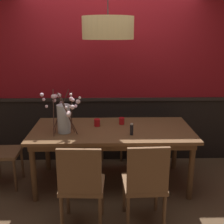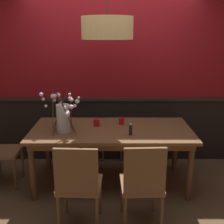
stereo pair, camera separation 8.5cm
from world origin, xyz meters
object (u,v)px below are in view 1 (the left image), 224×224
(chair_far_side_left, at_px, (92,127))
(chair_far_side_right, at_px, (132,127))
(dining_table, at_px, (112,134))
(pendant_lamp, at_px, (108,28))
(chair_near_side_right, at_px, (145,182))
(candle_holder_nearer_center, at_px, (97,123))
(vase_with_blossoms, at_px, (64,117))
(candle_holder_nearer_edge, at_px, (122,121))
(condiment_bottle, at_px, (132,129))
(chair_near_side_left, at_px, (81,183))

(chair_far_side_left, distance_m, chair_far_side_right, 0.67)
(dining_table, distance_m, pendant_lamp, 1.33)
(chair_near_side_right, distance_m, candle_holder_nearer_center, 1.18)
(chair_far_side_right, xyz_separation_m, vase_with_blossoms, (-0.95, -1.02, 0.48))
(chair_near_side_right, bearing_deg, chair_far_side_right, 88.82)
(vase_with_blossoms, bearing_deg, chair_far_side_right, 47.11)
(candle_holder_nearer_center, bearing_deg, candle_holder_nearer_edge, 12.41)
(chair_far_side_left, xyz_separation_m, chair_far_side_right, (0.67, 0.01, -0.01))
(chair_far_side_right, bearing_deg, chair_far_side_left, -179.36)
(candle_holder_nearer_edge, bearing_deg, chair_near_side_right, -80.57)
(chair_near_side_right, relative_size, chair_far_side_right, 1.08)
(vase_with_blossoms, height_order, candle_holder_nearer_center, vase_with_blossoms)
(vase_with_blossoms, xyz_separation_m, candle_holder_nearer_center, (0.40, 0.23, -0.14))
(dining_table, relative_size, chair_near_side_right, 2.18)
(candle_holder_nearer_center, xyz_separation_m, condiment_bottle, (0.43, -0.34, 0.02))
(candle_holder_nearer_center, bearing_deg, vase_with_blossoms, -149.62)
(chair_far_side_left, xyz_separation_m, chair_near_side_left, (-0.02, -1.82, 0.03))
(candle_holder_nearer_edge, bearing_deg, candle_holder_nearer_center, -167.59)
(candle_holder_nearer_edge, xyz_separation_m, pendant_lamp, (-0.18, -0.18, 1.20))
(dining_table, xyz_separation_m, chair_near_side_right, (0.32, -0.90, -0.17))
(vase_with_blossoms, height_order, pendant_lamp, pendant_lamp)
(chair_far_side_left, height_order, chair_far_side_right, chair_far_side_left)
(chair_near_side_left, distance_m, vase_with_blossoms, 0.96)
(chair_far_side_left, height_order, candle_holder_nearer_edge, chair_far_side_left)
(dining_table, distance_m, condiment_bottle, 0.36)
(chair_far_side_left, height_order, candle_holder_nearer_center, chair_far_side_left)
(chair_far_side_left, bearing_deg, chair_far_side_right, 0.64)
(candle_holder_nearer_center, relative_size, condiment_bottle, 0.68)
(chair_far_side_right, bearing_deg, candle_holder_nearer_center, -124.92)
(candle_holder_nearer_center, height_order, condiment_bottle, condiment_bottle)
(candle_holder_nearer_center, xyz_separation_m, pendant_lamp, (0.15, -0.11, 1.20))
(condiment_bottle, relative_size, pendant_lamp, 0.14)
(chair_far_side_left, xyz_separation_m, chair_near_side_right, (0.63, -1.79, 0.02))
(pendant_lamp, bearing_deg, chair_far_side_right, 65.89)
(chair_near_side_left, xyz_separation_m, candle_holder_nearer_center, (0.13, 1.04, 0.29))
(candle_holder_nearer_center, bearing_deg, condiment_bottle, -38.34)
(vase_with_blossoms, xyz_separation_m, pendant_lamp, (0.55, 0.13, 1.06))
(chair_near_side_right, relative_size, candle_holder_nearer_edge, 10.18)
(chair_far_side_right, height_order, condiment_bottle, condiment_bottle)
(chair_far_side_right, distance_m, condiment_bottle, 1.19)
(candle_holder_nearer_edge, bearing_deg, chair_near_side_left, -112.59)
(chair_near_side_right, bearing_deg, pendant_lamp, 111.86)
(chair_far_side_left, bearing_deg, dining_table, -70.68)
(vase_with_blossoms, relative_size, condiment_bottle, 3.73)
(vase_with_blossoms, distance_m, pendant_lamp, 1.20)
(chair_far_side_left, relative_size, candle_holder_nearer_edge, 9.53)
(dining_table, bearing_deg, pendant_lamp, 176.82)
(dining_table, height_order, candle_holder_nearer_center, candle_holder_nearer_center)
(dining_table, height_order, candle_holder_nearer_edge, candle_holder_nearer_edge)
(condiment_bottle, xyz_separation_m, pendant_lamp, (-0.28, 0.23, 1.18))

